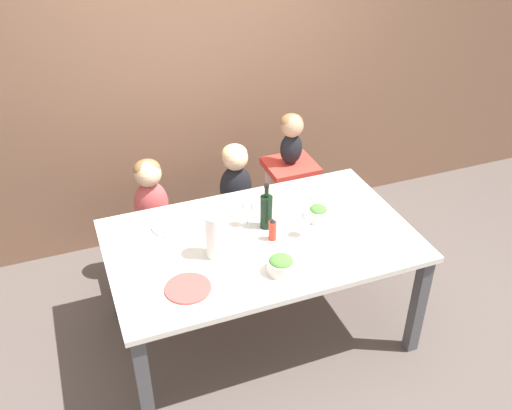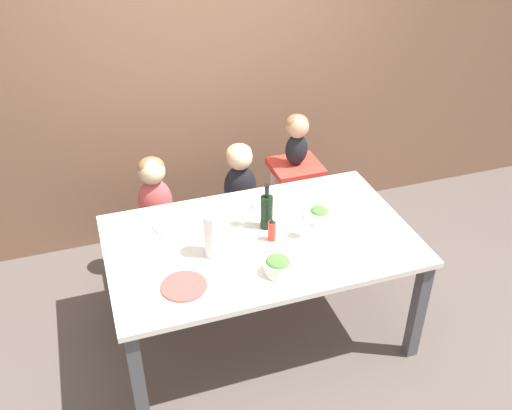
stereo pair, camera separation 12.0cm
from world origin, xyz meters
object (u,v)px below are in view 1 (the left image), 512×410
at_px(chair_far_center, 236,215).
at_px(person_child_center, 235,175).
at_px(wine_glass_near, 307,218).
at_px(salad_bowl_small, 318,213).
at_px(paper_towel_roll, 215,236).
at_px(chair_far_left, 155,233).
at_px(salad_bowl_large, 281,265).
at_px(dinner_plate_back_left, 172,226).
at_px(chair_right_highchair, 290,183).
at_px(dinner_plate_back_right, 329,197).
at_px(person_baby_right, 292,134).
at_px(dinner_plate_front_left, 188,288).
at_px(wine_bottle, 266,211).
at_px(person_child_left, 150,191).
at_px(wine_glass_far, 247,208).

relative_size(chair_far_center, person_child_center, 0.92).
xyz_separation_m(wine_glass_near, salad_bowl_small, (0.13, 0.12, -0.07)).
distance_m(person_child_center, paper_towel_roll, 0.94).
bearing_deg(chair_far_left, salad_bowl_large, -66.54).
relative_size(chair_far_center, dinner_plate_back_left, 1.88).
xyz_separation_m(chair_right_highchair, dinner_plate_back_right, (0.03, -0.53, 0.18)).
bearing_deg(chair_far_center, person_child_center, 90.00).
bearing_deg(salad_bowl_large, salad_bowl_small, 42.74).
distance_m(person_baby_right, salad_bowl_large, 1.24).
relative_size(salad_bowl_small, dinner_plate_front_left, 0.52).
bearing_deg(person_child_center, wine_bottle, -93.60).
height_order(chair_far_center, salad_bowl_small, salad_bowl_small).
bearing_deg(salad_bowl_large, dinner_plate_back_left, 125.71).
bearing_deg(wine_glass_near, dinner_plate_back_right, 45.34).
distance_m(paper_towel_roll, salad_bowl_large, 0.39).
bearing_deg(dinner_plate_back_left, dinner_plate_front_left, -95.75).
xyz_separation_m(chair_right_highchair, person_child_left, (-1.02, 0.00, 0.16)).
height_order(person_child_center, paper_towel_roll, paper_towel_roll).
bearing_deg(wine_bottle, person_baby_right, 55.99).
height_order(chair_far_left, paper_towel_roll, paper_towel_roll).
bearing_deg(person_child_center, dinner_plate_back_right, -49.95).
relative_size(wine_bottle, dinner_plate_front_left, 1.22).
height_order(wine_glass_far, dinner_plate_front_left, wine_glass_far).
distance_m(wine_bottle, salad_bowl_small, 0.33).
xyz_separation_m(chair_far_left, person_child_center, (0.60, 0.00, 0.34)).
xyz_separation_m(chair_far_left, paper_towel_roll, (0.20, -0.83, 0.49)).
height_order(chair_right_highchair, dinner_plate_back_left, dinner_plate_back_left).
relative_size(paper_towel_roll, wine_glass_near, 1.50).
bearing_deg(person_child_left, chair_far_center, -0.17).
xyz_separation_m(chair_right_highchair, wine_glass_far, (-0.56, -0.63, 0.30)).
relative_size(salad_bowl_large, dinner_plate_back_right, 0.63).
distance_m(chair_far_left, wine_bottle, 1.00).
relative_size(person_child_left, wine_glass_near, 2.80).
distance_m(chair_right_highchair, person_child_center, 0.45).
distance_m(chair_far_center, salad_bowl_large, 1.18).
xyz_separation_m(wine_glass_far, dinner_plate_back_left, (-0.42, 0.15, -0.12)).
height_order(person_child_left, dinner_plate_back_left, person_child_left).
bearing_deg(wine_glass_far, salad_bowl_small, -13.47).
bearing_deg(dinner_plate_front_left, dinner_plate_back_right, 25.77).
height_order(chair_far_center, chair_right_highchair, chair_right_highchair).
bearing_deg(wine_glass_far, chair_right_highchair, 48.12).
bearing_deg(paper_towel_roll, chair_right_highchair, 45.37).
distance_m(person_child_left, dinner_plate_back_right, 1.18).
bearing_deg(chair_right_highchair, salad_bowl_large, -116.35).
relative_size(chair_far_left, wine_glass_near, 2.58).
relative_size(paper_towel_roll, dinner_plate_back_left, 1.09).
xyz_separation_m(chair_far_center, paper_towel_roll, (-0.40, -0.83, 0.49)).
distance_m(dinner_plate_front_left, dinner_plate_back_right, 1.20).
xyz_separation_m(wine_bottle, wine_glass_near, (0.18, -0.17, 0.01)).
distance_m(paper_towel_roll, dinner_plate_front_left, 0.34).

